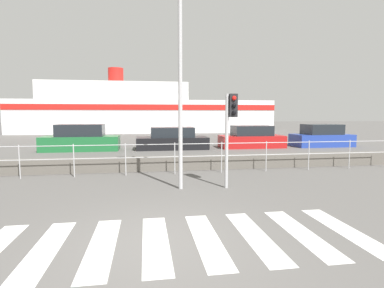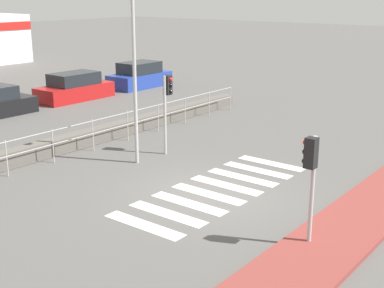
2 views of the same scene
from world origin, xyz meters
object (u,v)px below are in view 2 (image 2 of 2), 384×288
(streetlamp, at_px, (139,48))
(parked_car_blue, at_px, (140,76))
(traffic_light_near, at_px, (311,167))
(traffic_light_far, at_px, (167,97))
(parked_car_red, at_px, (75,88))

(streetlamp, distance_m, parked_car_blue, 15.49)
(traffic_light_near, xyz_separation_m, traffic_light_far, (3.64, 7.25, 0.15))
(parked_car_red, bearing_deg, traffic_light_far, -113.29)
(traffic_light_far, relative_size, streetlamp, 0.45)
(traffic_light_near, distance_m, parked_car_red, 19.41)
(parked_car_red, bearing_deg, streetlamp, -119.54)
(traffic_light_near, relative_size, traffic_light_far, 0.93)
(streetlamp, height_order, parked_car_red, streetlamp)
(traffic_light_far, xyz_separation_m, parked_car_red, (4.45, 10.34, -1.44))
(traffic_light_near, bearing_deg, streetlamp, 73.13)
(traffic_light_far, xyz_separation_m, parked_car_blue, (9.48, 10.34, -1.42))
(traffic_light_near, distance_m, traffic_light_far, 8.11)
(traffic_light_near, xyz_separation_m, parked_car_blue, (13.12, 17.59, -1.27))
(parked_car_red, xyz_separation_m, parked_car_blue, (5.03, 0.00, 0.03))
(traffic_light_far, distance_m, parked_car_blue, 14.10)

